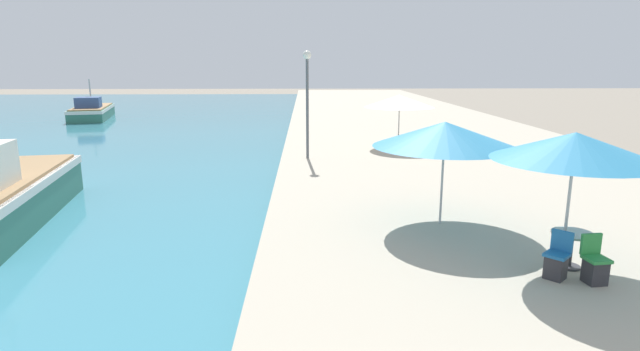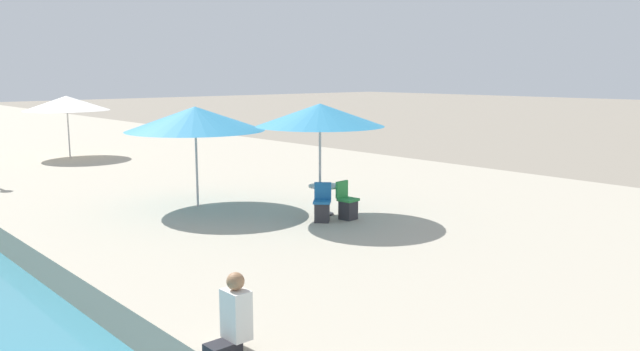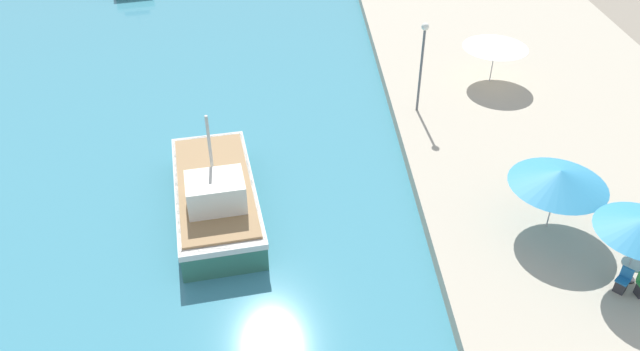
{
  "view_description": "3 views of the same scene",
  "coord_description": "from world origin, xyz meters",
  "px_view_note": "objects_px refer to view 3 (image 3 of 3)",
  "views": [
    {
      "loc": [
        1.09,
        2.85,
        4.69
      ],
      "look_at": [
        1.5,
        17.19,
        1.46
      ],
      "focal_mm": 28.0,
      "sensor_mm": 36.0,
      "label": 1
    },
    {
      "loc": [
        -3.76,
        0.95,
        4.13
      ],
      "look_at": [
        6.24,
        12.13,
        1.66
      ],
      "focal_mm": 35.0,
      "sensor_mm": 36.0,
      "label": 2
    },
    {
      "loc": [
        -5.03,
        -2.77,
        16.15
      ],
      "look_at": [
        -4.0,
        18.0,
        1.26
      ],
      "focal_mm": 35.0,
      "sensor_mm": 36.0,
      "label": 3
    }
  ],
  "objects_px": {
    "cafe_umbrella_striped": "(496,42)",
    "lamppost": "(423,53)",
    "cafe_chair_right": "(622,284)",
    "cafe_table": "(632,268)",
    "cafe_umbrella_white": "(560,178)",
    "fishing_boat_mid": "(216,196)"
  },
  "relations": [
    {
      "from": "cafe_umbrella_white",
      "to": "cafe_umbrella_striped",
      "type": "bearing_deg",
      "value": 84.66
    },
    {
      "from": "fishing_boat_mid",
      "to": "lamppost",
      "type": "bearing_deg",
      "value": 26.86
    },
    {
      "from": "fishing_boat_mid",
      "to": "cafe_umbrella_white",
      "type": "bearing_deg",
      "value": -19.62
    },
    {
      "from": "cafe_table",
      "to": "cafe_umbrella_striped",
      "type": "bearing_deg",
      "value": 92.73
    },
    {
      "from": "fishing_boat_mid",
      "to": "cafe_umbrella_white",
      "type": "xyz_separation_m",
      "value": [
        12.76,
        -2.22,
        2.04
      ]
    },
    {
      "from": "cafe_table",
      "to": "cafe_chair_right",
      "type": "height_order",
      "value": "cafe_chair_right"
    },
    {
      "from": "cafe_umbrella_striped",
      "to": "lamppost",
      "type": "xyz_separation_m",
      "value": [
        -4.51,
        -2.96,
        0.85
      ]
    },
    {
      "from": "cafe_table",
      "to": "lamppost",
      "type": "height_order",
      "value": "lamppost"
    },
    {
      "from": "fishing_boat_mid",
      "to": "lamppost",
      "type": "distance_m",
      "value": 12.04
    },
    {
      "from": "fishing_boat_mid",
      "to": "cafe_table",
      "type": "bearing_deg",
      "value": -29.13
    },
    {
      "from": "cafe_chair_right",
      "to": "lamppost",
      "type": "bearing_deg",
      "value": -22.59
    },
    {
      "from": "cafe_chair_right",
      "to": "cafe_umbrella_striped",
      "type": "bearing_deg",
      "value": -42.32
    },
    {
      "from": "cafe_umbrella_striped",
      "to": "cafe_table",
      "type": "height_order",
      "value": "cafe_umbrella_striped"
    },
    {
      "from": "cafe_chair_right",
      "to": "cafe_umbrella_white",
      "type": "bearing_deg",
      "value": -21.79
    },
    {
      "from": "fishing_boat_mid",
      "to": "cafe_umbrella_striped",
      "type": "distance_m",
      "value": 17.2
    },
    {
      "from": "lamppost",
      "to": "cafe_umbrella_white",
      "type": "bearing_deg",
      "value": -69.87
    },
    {
      "from": "fishing_boat_mid",
      "to": "cafe_chair_right",
      "type": "height_order",
      "value": "fishing_boat_mid"
    },
    {
      "from": "cafe_umbrella_striped",
      "to": "cafe_table",
      "type": "bearing_deg",
      "value": -87.27
    },
    {
      "from": "cafe_umbrella_striped",
      "to": "cafe_table",
      "type": "relative_size",
      "value": 4.27
    },
    {
      "from": "fishing_boat_mid",
      "to": "cafe_umbrella_white",
      "type": "distance_m",
      "value": 13.12
    },
    {
      "from": "cafe_umbrella_white",
      "to": "cafe_umbrella_striped",
      "type": "height_order",
      "value": "cafe_umbrella_white"
    },
    {
      "from": "fishing_boat_mid",
      "to": "cafe_chair_right",
      "type": "relative_size",
      "value": 9.08
    }
  ]
}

